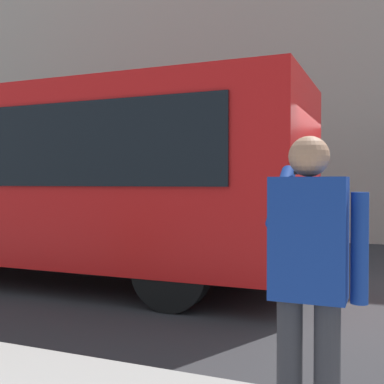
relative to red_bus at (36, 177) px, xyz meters
The scene contains 4 objects.
ground_plane 5.13m from the red_bus, behind, with size 60.00×60.00×0.00m, color #2B2B2D.
building_facade_far 9.67m from the red_bus, 124.07° to the right, with size 28.00×1.55×12.00m.
red_bus is the anchor object (origin of this frame).
pedestrian_photographer 6.42m from the red_bus, 143.17° to the left, with size 0.53×0.52×1.70m.
Camera 1 is at (-0.68, 6.83, 1.60)m, focal length 44.82 mm.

